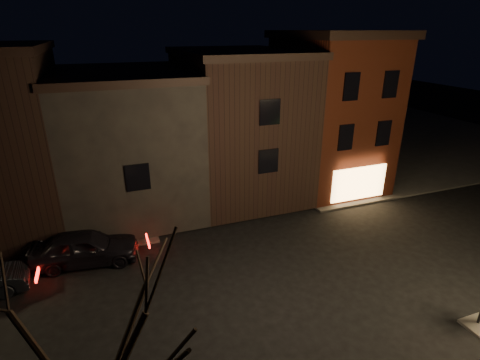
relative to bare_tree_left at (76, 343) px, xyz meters
name	(u,v)px	position (x,y,z in m)	size (l,w,h in m)	color
ground	(285,276)	(8.00, 7.00, -5.43)	(120.00, 120.00, 0.00)	black
sidewalk_far_right	(366,133)	(28.00, 27.00, -5.37)	(30.00, 30.00, 0.12)	#2D2B28
corner_building	(330,110)	(16.00, 16.47, -0.03)	(6.50, 8.50, 10.50)	#4A1A0D
row_building_a	(238,123)	(9.50, 17.50, -0.60)	(7.30, 10.30, 9.40)	black
row_building_b	(128,140)	(2.25, 17.50, -1.10)	(7.80, 10.30, 8.40)	black
bare_tree_left	(76,343)	(0.00, 0.00, 0.00)	(5.60, 5.60, 7.50)	black
parked_car_a	(85,247)	(-0.64, 11.39, -4.59)	(2.00, 4.97, 1.69)	black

